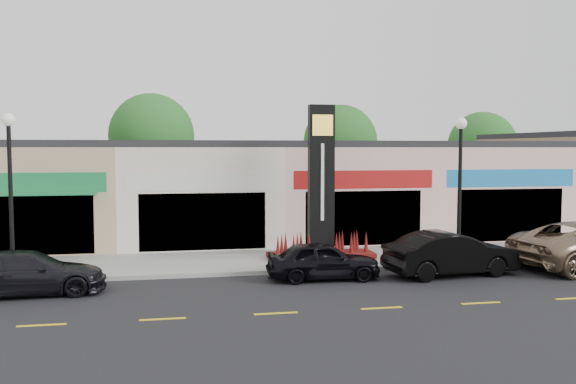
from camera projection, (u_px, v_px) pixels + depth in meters
name	position (u px, v px, depth m)	size (l,w,h in m)	color
ground	(260.00, 288.00, 19.40)	(120.00, 120.00, 0.00)	black
sidewalk	(245.00, 261.00, 23.66)	(52.00, 4.30, 0.15)	gray
curb	(252.00, 273.00, 21.45)	(52.00, 0.20, 0.15)	gray
shop_beige	(50.00, 192.00, 28.91)	(7.00, 10.85, 4.80)	tan
shop_cream	(198.00, 190.00, 30.20)	(7.00, 10.01, 4.80)	beige
shop_pink_w	(335.00, 188.00, 31.48)	(7.00, 10.01, 4.80)	beige
shop_pink_e	(461.00, 187.00, 32.77)	(7.00, 10.01, 4.80)	beige
tree_rear_west	(152.00, 136.00, 37.41)	(5.20, 5.20, 7.83)	#382619
tree_rear_mid	(340.00, 142.00, 39.63)	(4.80, 4.80, 7.29)	#382619
tree_rear_east	(482.00, 146.00, 41.48)	(4.60, 4.60, 6.94)	#382619
lamp_west_near	(10.00, 178.00, 20.14)	(0.44, 0.44, 5.47)	black
lamp_east_near	(460.00, 174.00, 23.07)	(0.44, 0.44, 5.47)	black
pylon_sign	(321.00, 204.00, 23.90)	(4.20, 1.30, 6.00)	#560F0E
car_dark_sedan	(28.00, 273.00, 18.57)	(4.60, 1.87, 1.34)	black
car_black_sedan	(323.00, 260.00, 20.70)	(3.84, 1.55, 1.31)	black
car_black_conv	(451.00, 254.00, 21.33)	(4.70, 1.64, 1.55)	black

